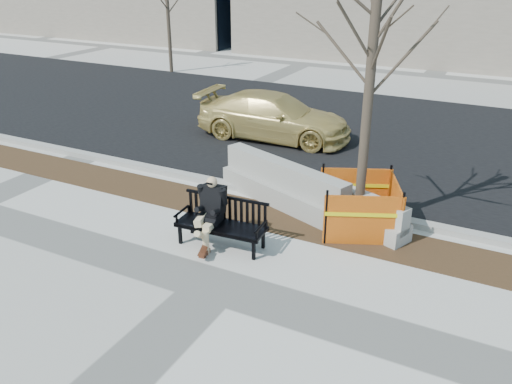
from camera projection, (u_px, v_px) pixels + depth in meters
ground at (215, 285)px, 8.56m from camera, size 120.00×120.00×0.00m
mulch_strip at (283, 220)px, 10.67m from camera, size 40.00×1.20×0.02m
asphalt_street at (370, 136)px, 15.71m from camera, size 60.00×10.40×0.01m
curb at (301, 200)px, 11.42m from camera, size 60.00×0.25×0.12m
bench at (222, 245)px, 9.73m from camera, size 1.73×0.73×0.90m
seated_man at (212, 242)px, 9.85m from camera, size 0.61×0.95×1.27m
tree_fence at (357, 228)px, 10.37m from camera, size 2.82×2.82×5.36m
sedan at (274, 138)px, 15.53m from camera, size 4.57×2.09×1.30m
jersey_barrier_left at (284, 204)px, 11.38m from camera, size 3.32×1.79×0.95m
jersey_barrier_right at (349, 222)px, 10.59m from camera, size 2.58×1.45×0.74m
far_tree_left at (172, 72)px, 24.48m from camera, size 2.29×2.29×4.93m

